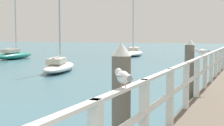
# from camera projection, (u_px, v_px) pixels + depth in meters

# --- Properties ---
(pier_railing) EXTENTS (0.12, 21.96, 1.05)m
(pier_railing) POSITION_uv_depth(u_px,v_px,m) (211.00, 64.00, 11.87)
(pier_railing) COLOR silver
(pier_railing) RESTS_ON pier_deck
(dock_piling_near) EXTENTS (0.29, 0.29, 2.03)m
(dock_piling_near) POSITION_uv_depth(u_px,v_px,m) (121.00, 111.00, 4.96)
(dock_piling_near) COLOR #6B6056
(dock_piling_near) RESTS_ON ground_plane
(dock_piling_far) EXTENTS (0.29, 0.29, 2.03)m
(dock_piling_far) POSITION_uv_depth(u_px,v_px,m) (189.00, 72.00, 10.04)
(dock_piling_far) COLOR #6B6056
(dock_piling_far) RESTS_ON ground_plane
(seagull_foreground) EXTENTS (0.35, 0.39, 0.21)m
(seagull_foreground) POSITION_uv_depth(u_px,v_px,m) (123.00, 76.00, 3.93)
(seagull_foreground) COLOR white
(seagull_foreground) RESTS_ON pier_railing
(seagull_background) EXTENTS (0.43, 0.28, 0.21)m
(seagull_background) POSITION_uv_depth(u_px,v_px,m) (202.00, 51.00, 9.75)
(seagull_background) COLOR white
(seagull_background) RESTS_ON pier_railing
(boat_0) EXTENTS (1.67, 4.71, 5.74)m
(boat_0) POSITION_uv_depth(u_px,v_px,m) (14.00, 55.00, 29.16)
(boat_0) COLOR #197266
(boat_0) RESTS_ON ground_plane
(boat_2) EXTENTS (2.77, 4.87, 5.05)m
(boat_2) POSITION_uv_depth(u_px,v_px,m) (59.00, 66.00, 19.32)
(boat_2) COLOR white
(boat_2) RESTS_ON ground_plane
(boat_5) EXTENTS (2.86, 5.80, 6.74)m
(boat_5) POSITION_uv_depth(u_px,v_px,m) (133.00, 52.00, 33.76)
(boat_5) COLOR white
(boat_5) RESTS_ON ground_plane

